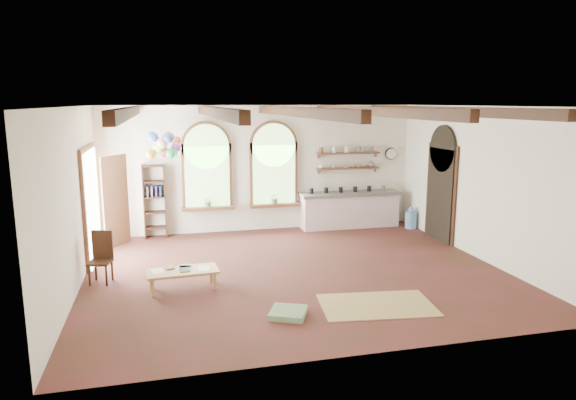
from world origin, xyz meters
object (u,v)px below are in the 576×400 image
object	(u,v)px
kitchen_counter	(349,209)
balloon_cluster	(164,146)
side_chair	(101,268)
coffee_table	(183,272)

from	to	relation	value
kitchen_counter	balloon_cluster	xyz separation A→B (m)	(-4.71, -0.94, 1.86)
side_chair	coffee_table	bearing A→B (deg)	-25.85
kitchen_counter	balloon_cluster	size ratio (longest dim) A/B	2.34
coffee_table	side_chair	distance (m)	1.61
coffee_table	balloon_cluster	distance (m)	3.41
balloon_cluster	side_chair	bearing A→B (deg)	-121.24
kitchen_counter	side_chair	xyz separation A→B (m)	(-5.94, -2.98, -0.20)
side_chair	balloon_cluster	xyz separation A→B (m)	(1.24, 2.04, 2.06)
coffee_table	side_chair	xyz separation A→B (m)	(-1.44, 0.70, -0.04)
kitchen_counter	side_chair	bearing A→B (deg)	-153.39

